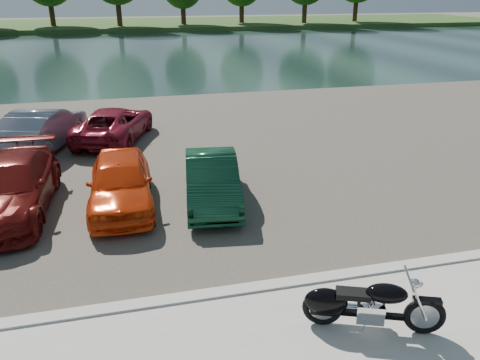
% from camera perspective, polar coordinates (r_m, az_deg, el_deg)
% --- Properties ---
extents(ground, '(200.00, 200.00, 0.00)m').
position_cam_1_polar(ground, '(8.08, 12.85, -20.36)').
color(ground, '#595447').
rests_on(ground, ground).
extents(kerb, '(60.00, 0.30, 0.14)m').
position_cam_1_polar(kerb, '(9.45, 7.53, -12.27)').
color(kerb, '#AEAAA4').
rests_on(kerb, ground).
extents(parking_lot, '(60.00, 18.00, 0.04)m').
position_cam_1_polar(parking_lot, '(17.33, -3.08, 4.19)').
color(parking_lot, '#433F36').
rests_on(parking_lot, ground).
extents(river, '(120.00, 40.00, 0.00)m').
position_cam_1_polar(river, '(45.62, -10.23, 15.17)').
color(river, '#1A302D').
rests_on(river, ground).
extents(far_bank, '(120.00, 24.00, 0.60)m').
position_cam_1_polar(far_bank, '(77.42, -12.09, 18.07)').
color(far_bank, '#254418').
rests_on(far_bank, ground).
extents(motorcycle, '(2.23, 1.11, 1.05)m').
position_cam_1_polar(motorcycle, '(8.24, 14.42, -14.46)').
color(motorcycle, black).
rests_on(motorcycle, promenade).
extents(car_3, '(2.12, 4.87, 1.40)m').
position_cam_1_polar(car_3, '(13.23, -26.23, -0.74)').
color(car_3, '#5B0F0D').
rests_on(car_3, parking_lot).
extents(car_4, '(1.67, 4.05, 1.37)m').
position_cam_1_polar(car_4, '(12.60, -14.37, -0.21)').
color(car_4, red).
rests_on(car_4, parking_lot).
extents(car_5, '(1.84, 4.03, 1.28)m').
position_cam_1_polar(car_5, '(12.51, -3.46, 0.09)').
color(car_5, '#103D25').
rests_on(car_5, parking_lot).
extents(car_9, '(2.83, 4.76, 1.48)m').
position_cam_1_polar(car_9, '(18.19, -22.89, 5.83)').
color(car_9, slate).
rests_on(car_9, parking_lot).
extents(car_10, '(3.37, 4.94, 1.26)m').
position_cam_1_polar(car_10, '(18.39, -15.07, 6.63)').
color(car_10, maroon).
rests_on(car_10, parking_lot).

